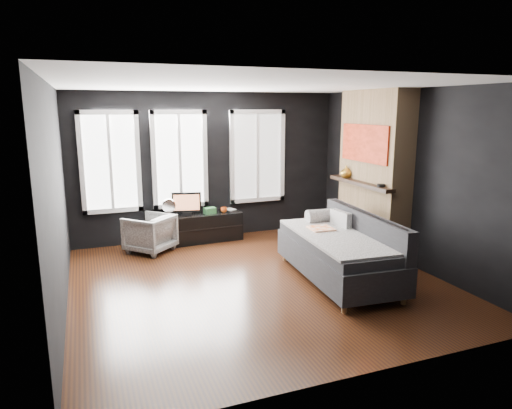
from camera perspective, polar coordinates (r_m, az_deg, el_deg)
name	(u,v)px	position (r m, az deg, el deg)	size (l,w,h in m)	color
floor	(257,281)	(6.56, 0.12, -9.60)	(5.00, 5.00, 0.00)	black
ceiling	(257,85)	(6.10, 0.13, 14.70)	(5.00, 5.00, 0.00)	white
wall_back	(209,166)	(8.54, -5.90, 4.79)	(5.00, 0.02, 2.70)	black
wall_left	(57,201)	(5.80, -23.62, 0.43)	(0.02, 5.00, 2.70)	black
wall_right	(408,178)	(7.44, 18.43, 3.18)	(0.02, 5.00, 2.70)	black
windows	(184,110)	(8.33, -9.03, 11.63)	(4.00, 0.16, 1.76)	white
fireplace	(374,173)	(7.80, 14.52, 3.78)	(0.70, 1.62, 2.70)	#93724C
sofa	(338,247)	(6.57, 10.22, -5.30)	(1.12, 2.23, 0.96)	black
stripe_pillow	(341,224)	(6.98, 10.52, -2.47)	(0.10, 0.41, 0.41)	gray
armchair	(150,231)	(7.97, -13.14, -3.30)	(0.68, 0.64, 0.70)	silver
media_console	(200,228)	(8.44, -6.96, -2.87)	(1.51, 0.47, 0.52)	black
monitor	(187,202)	(8.26, -8.68, 0.28)	(0.53, 0.11, 0.47)	black
desk_fan	(169,208)	(8.17, -10.83, -0.41)	(0.24, 0.24, 0.34)	gray
mug	(224,209)	(8.44, -4.04, -0.58)	(0.12, 0.10, 0.12)	#EF5A19
book	(226,205)	(8.59, -3.73, -0.01)	(0.16, 0.02, 0.22)	tan
storage_box	(210,211)	(8.37, -5.79, -0.76)	(0.21, 0.13, 0.11)	#377F40
mantel_vase	(346,172)	(8.03, 11.20, 4.03)	(0.20, 0.21, 0.20)	gold
mantel_clock	(381,185)	(7.23, 15.35, 2.31)	(0.12, 0.12, 0.04)	black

